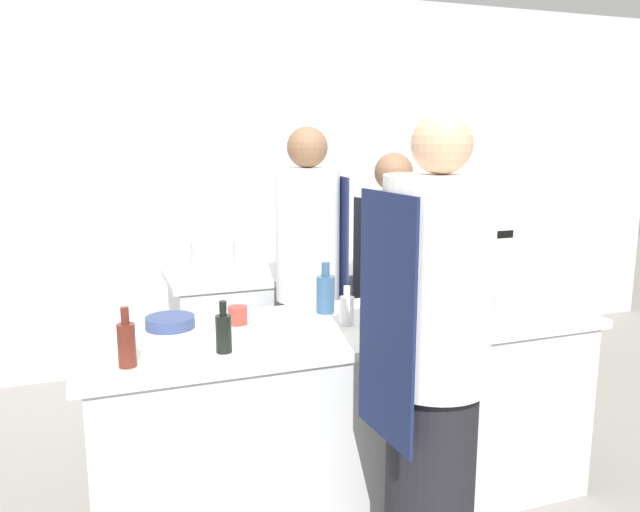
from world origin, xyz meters
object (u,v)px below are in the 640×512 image
(bottle_olive_oil, at_px, (325,293))
(bottle_vinegar, at_px, (485,283))
(bottle_sauce, at_px, (224,332))
(bowl_ceramic_blue, at_px, (170,322))
(oven_range, at_px, (450,288))
(bowl_mixing_large, at_px, (414,314))
(bottle_cooking_oil, at_px, (347,309))
(bottle_water, at_px, (469,299))
(stockpot, at_px, (213,258))
(chef_at_pass_far, at_px, (390,292))
(bottle_wine, at_px, (127,343))
(bowl_prep_small, at_px, (514,301))
(chef_at_prep_near, at_px, (433,366))
(cup, at_px, (238,315))
(chef_at_stove, at_px, (308,286))

(bottle_olive_oil, relative_size, bottle_vinegar, 1.39)
(bottle_sauce, height_order, bowl_ceramic_blue, bottle_sauce)
(bowl_ceramic_blue, bearing_deg, oven_range, 32.73)
(bottle_olive_oil, distance_m, bottle_sauce, 0.70)
(bowl_mixing_large, height_order, bowl_ceramic_blue, bowl_mixing_large)
(oven_range, bearing_deg, bottle_cooking_oil, -132.92)
(bottle_olive_oil, height_order, bottle_vinegar, bottle_olive_oil)
(oven_range, relative_size, bowl_mixing_large, 6.26)
(bowl_ceramic_blue, bearing_deg, bottle_water, -19.24)
(bottle_sauce, distance_m, bottle_water, 1.10)
(bottle_water, relative_size, stockpot, 1.18)
(chef_at_pass_far, bearing_deg, bottle_olive_oil, 122.20)
(bottle_wine, relative_size, bottle_cooking_oil, 1.26)
(oven_range, distance_m, bottle_vinegar, 1.80)
(bottle_cooking_oil, relative_size, stockpot, 0.67)
(bottle_olive_oil, relative_size, bowl_prep_small, 1.00)
(oven_range, height_order, bowl_ceramic_blue, oven_range)
(chef_at_prep_near, distance_m, stockpot, 1.94)
(bottle_water, distance_m, cup, 1.05)
(chef_at_pass_far, distance_m, bottle_sauce, 1.45)
(bottle_cooking_oil, relative_size, bowl_prep_small, 0.72)
(bottle_vinegar, xyz_separation_m, cup, (-1.35, -0.04, -0.03))
(bowl_ceramic_blue, relative_size, cup, 2.47)
(chef_at_prep_near, height_order, bottle_sauce, chef_at_prep_near)
(chef_at_stove, bearing_deg, stockpot, -132.42)
(bottle_vinegar, bearing_deg, bottle_olive_oil, 179.77)
(bottle_cooking_oil, height_order, bowl_mixing_large, bottle_cooking_oil)
(stockpot, bearing_deg, bowl_ceramic_blue, -110.62)
(bowl_ceramic_blue, height_order, cup, cup)
(bowl_mixing_large, relative_size, bowl_prep_small, 0.66)
(chef_at_stove, distance_m, cup, 0.78)
(bottle_water, distance_m, bowl_ceramic_blue, 1.34)
(chef_at_prep_near, bearing_deg, chef_at_stove, -2.66)
(bottle_vinegar, height_order, cup, bottle_vinegar)
(bottle_water, bearing_deg, bottle_vinegar, 48.06)
(bottle_sauce, bearing_deg, stockpot, 81.07)
(chef_at_prep_near, height_order, bowl_prep_small, chef_at_prep_near)
(bottle_olive_oil, relative_size, bottle_wine, 1.10)
(chef_at_pass_far, distance_m, stockpot, 1.11)
(chef_at_stove, relative_size, cup, 20.30)
(chef_at_pass_far, distance_m, bottle_vinegar, 0.59)
(bottle_cooking_oil, distance_m, stockpot, 1.31)
(oven_range, height_order, bottle_wine, bottle_wine)
(chef_at_stove, bearing_deg, chef_at_prep_near, 6.39)
(chef_at_prep_near, xyz_separation_m, chef_at_pass_far, (0.48, 1.31, -0.07))
(bottle_cooking_oil, distance_m, bottle_water, 0.55)
(bowl_prep_small, bearing_deg, chef_at_stove, 136.63)
(bottle_water, distance_m, bowl_mixing_large, 0.26)
(bottle_vinegar, height_order, bowl_ceramic_blue, bottle_vinegar)
(bottle_cooking_oil, bearing_deg, bowl_mixing_large, -11.61)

